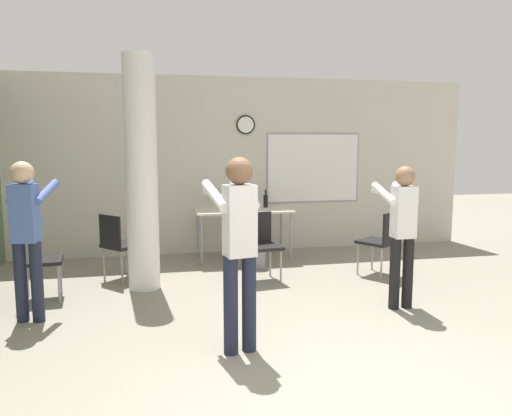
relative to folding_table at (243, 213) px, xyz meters
name	(u,v)px	position (x,y,z in m)	size (l,w,h in m)	color
ground_plane	(351,411)	(-0.08, -4.43, -0.71)	(24.00, 24.00, 0.00)	gray
wall_back	(233,166)	(-0.06, 0.63, 0.69)	(8.00, 0.15, 2.80)	beige
support_pillar	(141,174)	(-1.46, -1.25, 0.69)	(0.38, 0.38, 2.80)	white
folding_table	(243,213)	(0.00, 0.00, 0.00)	(1.46, 0.71, 0.77)	beige
bottle_on_table	(266,201)	(0.39, 0.18, 0.16)	(0.07, 0.07, 0.28)	black
waste_bin	(257,254)	(0.10, -0.56, -0.51)	(0.24, 0.24, 0.39)	gray
chair_table_front	(261,241)	(0.01, -1.17, -0.20)	(0.50, 0.50, 0.87)	black
chair_mid_room	(382,238)	(1.64, -1.32, -0.20)	(0.61, 0.61, 0.87)	black
chair_by_left_wall	(34,256)	(-2.66, -1.47, -0.20)	(0.49, 0.49, 0.87)	black
chair_near_pillar	(119,242)	(-1.78, -0.83, -0.20)	(0.62, 0.62, 0.87)	black
person_watching_back	(27,228)	(-2.56, -2.16, 0.23)	(0.44, 0.62, 1.60)	#1E2338
person_playing_side	(402,225)	(1.25, -2.55, 0.19)	(0.33, 0.61, 1.53)	black
person_playing_front	(238,239)	(-0.65, -3.31, 0.27)	(0.45, 0.65, 1.66)	#1E2338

